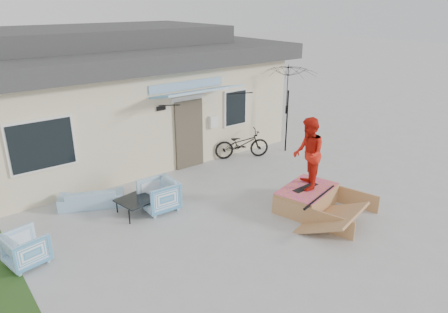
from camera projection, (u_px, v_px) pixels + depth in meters
ground at (263, 238)px, 9.05m from camera, size 90.00×90.00×0.00m
house at (108, 90)px, 14.29m from camera, size 10.80×8.49×4.10m
loveseat at (91, 195)px, 10.37m from camera, size 1.63×1.07×0.62m
armchair_left at (26, 247)px, 8.07m from camera, size 0.81×0.85×0.75m
armchair_right at (159, 194)px, 10.15m from camera, size 0.80×0.85×0.85m
coffee_table at (136, 207)px, 10.02m from camera, size 0.91×0.91×0.39m
bicycle at (242, 141)px, 13.46m from camera, size 1.89×1.33×1.15m
patio_umbrella at (288, 101)px, 13.66m from camera, size 2.30×2.22×2.20m
skate_ramp at (307, 198)px, 10.31m from camera, size 2.01×2.38×0.51m
skateboard at (306, 187)px, 10.24m from camera, size 0.79×0.24×0.05m
skater at (308, 153)px, 9.92m from camera, size 1.07×1.09×1.77m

